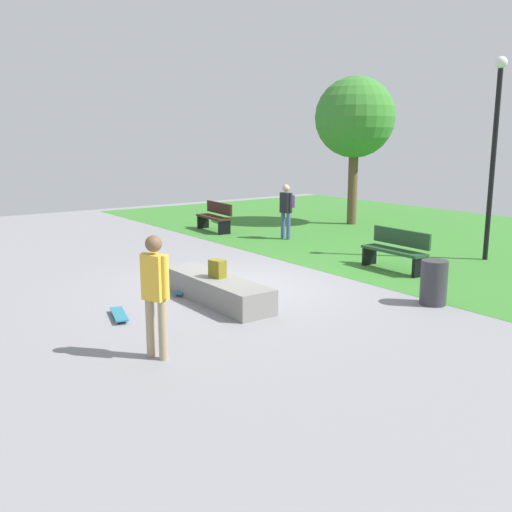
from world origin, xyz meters
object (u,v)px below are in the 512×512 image
(skater_performing_trick, at_px, (155,288))
(lamp_post, at_px, (495,141))
(concrete_ledge, at_px, (216,289))
(park_bench_by_oak, at_px, (396,249))
(skateboard_by_ledge, at_px, (119,314))
(park_bench_far_right, at_px, (215,216))
(trash_bin, at_px, (434,282))
(skateboard_spare, at_px, (188,289))
(tree_young_birch, at_px, (355,118))
(pedestrian_with_backpack, at_px, (286,207))
(backpack_on_ledge, at_px, (217,269))

(skater_performing_trick, relative_size, lamp_post, 0.35)
(concrete_ledge, distance_m, park_bench_by_oak, 4.59)
(skateboard_by_ledge, height_order, park_bench_far_right, park_bench_far_right)
(park_bench_by_oak, distance_m, trash_bin, 2.69)
(skateboard_spare, bearing_deg, trash_bin, 43.53)
(concrete_ledge, xyz_separation_m, skateboard_by_ledge, (-0.09, -1.82, -0.16))
(skateboard_by_ledge, xyz_separation_m, tree_young_birch, (-5.24, 10.71, 3.50))
(park_bench_by_oak, relative_size, pedestrian_with_backpack, 1.01)
(tree_young_birch, bearing_deg, skateboard_spare, -63.45)
(skateboard_by_ledge, distance_m, park_bench_far_right, 9.06)
(skateboard_spare, distance_m, lamp_post, 8.03)
(skateboard_by_ledge, xyz_separation_m, pedestrian_with_backpack, (-4.24, 6.99, 0.89))
(park_bench_by_oak, bearing_deg, lamp_post, 78.60)
(skateboard_spare, height_order, park_bench_far_right, park_bench_far_right)
(park_bench_by_oak, distance_m, park_bench_far_right, 7.07)
(skateboard_by_ledge, height_order, pedestrian_with_backpack, pedestrian_with_backpack)
(skateboard_by_ledge, relative_size, trash_bin, 1.03)
(skateboard_by_ledge, height_order, park_bench_by_oak, park_bench_by_oak)
(tree_young_birch, height_order, pedestrian_with_backpack, tree_young_birch)
(park_bench_by_oak, bearing_deg, backpack_on_ledge, -93.03)
(backpack_on_ledge, height_order, skater_performing_trick, skater_performing_trick)
(skateboard_by_ledge, bearing_deg, backpack_on_ledge, 86.37)
(park_bench_by_oak, relative_size, park_bench_far_right, 0.99)
(skateboard_by_ledge, height_order, lamp_post, lamp_post)
(park_bench_far_right, relative_size, trash_bin, 2.05)
(park_bench_far_right, distance_m, pedestrian_with_backpack, 2.67)
(tree_young_birch, distance_m, trash_bin, 10.25)
(concrete_ledge, height_order, pedestrian_with_backpack, pedestrian_with_backpack)
(park_bench_by_oak, xyz_separation_m, tree_young_birch, (-5.60, 4.31, 3.08))
(concrete_ledge, relative_size, park_bench_by_oak, 1.69)
(concrete_ledge, relative_size, skater_performing_trick, 1.63)
(park_bench_by_oak, xyz_separation_m, trash_bin, (2.18, -1.57, -0.08))
(skater_performing_trick, xyz_separation_m, park_bench_far_right, (-8.65, 6.36, -0.49))
(concrete_ledge, xyz_separation_m, park_bench_far_right, (-6.80, 4.26, 0.26))
(tree_young_birch, relative_size, trash_bin, 6.18)
(concrete_ledge, height_order, tree_young_birch, tree_young_birch)
(skateboard_spare, distance_m, tree_young_birch, 10.65)
(trash_bin, bearing_deg, skater_performing_trick, -96.67)
(backpack_on_ledge, relative_size, pedestrian_with_backpack, 0.20)
(park_bench_far_right, xyz_separation_m, tree_young_birch, (1.46, 4.63, 3.08))
(concrete_ledge, xyz_separation_m, skater_performing_trick, (1.85, -2.10, 0.75))
(concrete_ledge, relative_size, skateboard_by_ledge, 3.31)
(skateboard_spare, xyz_separation_m, park_bench_far_right, (-5.96, 4.37, 0.42))
(backpack_on_ledge, xyz_separation_m, trash_bin, (2.43, 2.99, -0.21))
(park_bench_by_oak, xyz_separation_m, pedestrian_with_backpack, (-4.60, 0.59, 0.47))
(backpack_on_ledge, bearing_deg, concrete_ledge, -151.96)
(park_bench_far_right, bearing_deg, skateboard_by_ledge, -42.20)
(backpack_on_ledge, distance_m, pedestrian_with_backpack, 6.75)
(skater_performing_trick, xyz_separation_m, pedestrian_with_backpack, (-6.18, 7.26, -0.02))
(trash_bin, bearing_deg, lamp_post, 111.27)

